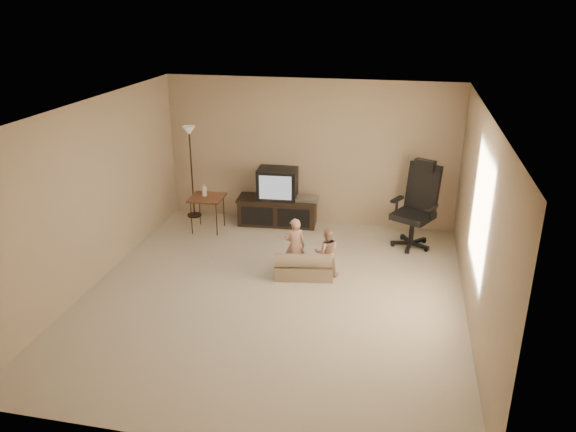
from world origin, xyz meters
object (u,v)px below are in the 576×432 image
office_chair (415,216)px  floor_lamp (190,152)px  toddler_right (327,252)px  child_sofa (304,267)px  side_table (207,198)px  tv_stand (278,201)px  toddler_left (295,246)px

office_chair → floor_lamp: size_ratio=0.84×
toddler_right → child_sofa: bearing=6.6°
side_table → child_sofa: size_ratio=0.93×
tv_stand → child_sofa: size_ratio=1.63×
office_chair → toddler_right: bearing=-104.4°
floor_lamp → toddler_left: floor_lamp is taller
office_chair → child_sofa: office_chair is taller
floor_lamp → toddler_right: (2.69, -1.83, -0.84)m
office_chair → toddler_right: size_ratio=1.88×
child_sofa → toddler_right: size_ratio=1.20×
tv_stand → toddler_right: tv_stand is taller
office_chair → floor_lamp: (-3.92, 0.48, 0.71)m
side_table → toddler_right: bearing=-29.4°
office_chair → side_table: size_ratio=1.70×
tv_stand → toddler_right: bearing=-61.7°
tv_stand → side_table: bearing=-158.9°
side_table → floor_lamp: size_ratio=0.49×
side_table → child_sofa: 2.39m
side_table → office_chair: bearing=1.5°
tv_stand → side_table: 1.23m
child_sofa → office_chair: bearing=34.5°
office_chair → side_table: bearing=-150.7°
floor_lamp → toddler_left: 2.99m
floor_lamp → toddler_left: size_ratio=1.97×
toddler_left → side_table: bearing=-51.0°
side_table → tv_stand: bearing=25.0°
floor_lamp → toddler_right: floor_lamp is taller
toddler_right → office_chair: bearing=-146.7°
tv_stand → toddler_left: tv_stand is taller
office_chair → toddler_left: 2.15m
toddler_right → tv_stand: bearing=-72.2°
tv_stand → toddler_left: 1.88m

